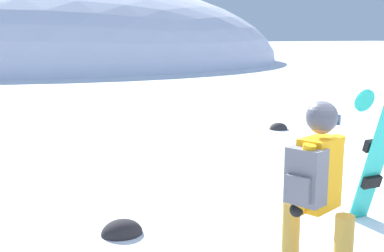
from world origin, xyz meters
name	(u,v)px	position (x,y,z in m)	size (l,w,h in m)	color
ridge_peak_main	(46,62)	(3.69, 40.75, 0.00)	(39.69, 35.72, 13.67)	white
snowboarder_main	(316,200)	(-0.50, 0.00, 0.92)	(0.84, 1.73, 1.71)	#D11E5B
spare_snowboard	(373,157)	(1.32, 1.23, 0.81)	(0.28, 0.50, 1.60)	#23B7A3
rock_mid	(122,234)	(-1.47, 2.13, 0.00)	(0.48, 0.41, 0.33)	#282628
rock_small	(278,129)	(3.82, 6.72, 0.00)	(0.45, 0.38, 0.32)	#383333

